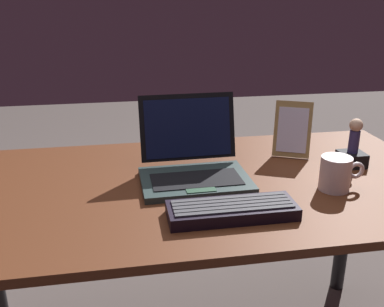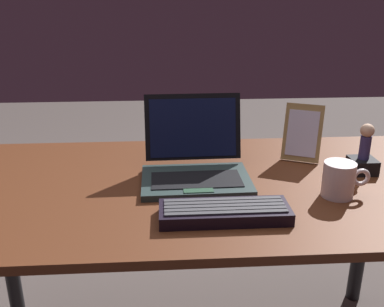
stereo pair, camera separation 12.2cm
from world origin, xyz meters
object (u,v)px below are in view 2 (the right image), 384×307
photo_frame (303,133)px  figurine (366,139)px  laptop_front (195,164)px  external_keyboard (224,212)px  coffee_mug (339,180)px  figurine_stand (362,166)px

photo_frame → figurine: bearing=-37.4°
laptop_front → external_keyboard: bearing=-77.6°
laptop_front → coffee_mug: 0.41m
figurine → coffee_mug: bearing=-131.1°
figurine → external_keyboard: bearing=-150.7°
laptop_front → coffee_mug: (0.38, -0.14, 0.00)m
laptop_front → external_keyboard: 0.26m
external_keyboard → figurine: 0.54m
laptop_front → figurine: (0.52, 0.01, 0.06)m
external_keyboard → coffee_mug: coffee_mug is taller
photo_frame → coffee_mug: 0.28m
figurine → coffee_mug: 0.22m
laptop_front → photo_frame: (0.36, 0.13, 0.05)m
figurine_stand → figurine: figurine is taller
laptop_front → photo_frame: bearing=20.1°
figurine_stand → photo_frame: bearing=142.6°
external_keyboard → figurine: bearing=29.3°
external_keyboard → figurine: figurine is taller
laptop_front → external_keyboard: size_ratio=0.99×
photo_frame → figurine: photo_frame is taller
photo_frame → coffee_mug: (0.02, -0.28, -0.04)m
laptop_front → figurine_stand: laptop_front is taller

